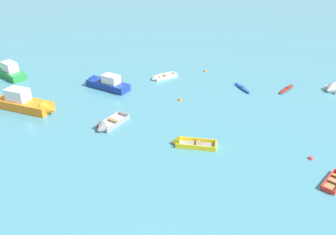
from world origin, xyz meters
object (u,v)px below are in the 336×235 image
rowboat_yellow_distant_center (185,143)px  mooring_buoy_between_boats_left (311,159)px  rowboat_white_cluster_inner (159,78)px  motor_launch_deep_blue_outer_left (105,83)px  mooring_buoy_trailing (205,72)px  kayak_maroon_near_camera (287,89)px  motor_launch_orange_center (28,103)px  kayak_blue_far_back (242,88)px  motor_launch_green_cluster_outer (7,71)px  rowboat_grey_foreground_center (106,126)px  rowboat_white_back_row_right (334,89)px  mooring_buoy_midfield (180,100)px

rowboat_yellow_distant_center → mooring_buoy_between_boats_left: size_ratio=9.21×
rowboat_white_cluster_inner → mooring_buoy_between_boats_left: bearing=-48.3°
motor_launch_deep_blue_outer_left → mooring_buoy_trailing: 12.27m
kayak_maroon_near_camera → motor_launch_orange_center: bearing=-164.7°
kayak_blue_far_back → motor_launch_orange_center: bearing=-161.8°
mooring_buoy_between_boats_left → motor_launch_green_cluster_outer: bearing=155.0°
rowboat_grey_foreground_center → mooring_buoy_between_boats_left: size_ratio=9.38×
rowboat_white_back_row_right → kayak_maroon_near_camera: bearing=-176.8°
rowboat_white_cluster_inner → kayak_blue_far_back: bearing=-11.8°
rowboat_grey_foreground_center → mooring_buoy_midfield: rowboat_grey_foreground_center is taller
motor_launch_green_cluster_outer → rowboat_white_back_row_right: motor_launch_green_cluster_outer is taller
mooring_buoy_midfield → rowboat_yellow_distant_center: bearing=-83.9°
kayak_maroon_near_camera → rowboat_yellow_distant_center: bearing=-130.8°
kayak_blue_far_back → motor_launch_orange_center: (-20.75, -6.82, 0.50)m
motor_launch_green_cluster_outer → kayak_maroon_near_camera: bearing=-2.6°
motor_launch_orange_center → mooring_buoy_trailing: size_ratio=16.81×
motor_launch_orange_center → mooring_buoy_trailing: bearing=34.8°
rowboat_white_cluster_inner → mooring_buoy_midfield: 6.03m
rowboat_yellow_distant_center → mooring_buoy_between_boats_left: (9.57, -1.08, -0.19)m
motor_launch_deep_blue_outer_left → rowboat_yellow_distant_center: bearing=-49.9°
kayak_maroon_near_camera → rowboat_white_back_row_right: bearing=3.2°
rowboat_yellow_distant_center → mooring_buoy_trailing: rowboat_yellow_distant_center is taller
kayak_blue_far_back → motor_launch_green_cluster_outer: bearing=176.7°
kayak_blue_far_back → mooring_buoy_between_boats_left: 13.47m
motor_launch_green_cluster_outer → kayak_maroon_near_camera: motor_launch_green_cluster_outer is taller
rowboat_white_cluster_inner → motor_launch_orange_center: size_ratio=0.46×
motor_launch_deep_blue_outer_left → motor_launch_orange_center: motor_launch_orange_center is taller
rowboat_white_cluster_inner → mooring_buoy_trailing: (5.27, 2.93, -0.16)m
motor_launch_deep_blue_outer_left → rowboat_grey_foreground_center: bearing=-75.8°
rowboat_grey_foreground_center → motor_launch_orange_center: bearing=160.7°
kayak_maroon_near_camera → mooring_buoy_midfield: bearing=-162.3°
rowboat_yellow_distant_center → mooring_buoy_midfield: bearing=96.1°
motor_launch_deep_blue_outer_left → mooring_buoy_midfield: bearing=-16.7°
rowboat_grey_foreground_center → kayak_maroon_near_camera: bearing=29.7°
rowboat_white_cluster_inner → rowboat_white_back_row_right: (18.87, -1.54, 0.04)m
motor_launch_deep_blue_outer_left → kayak_maroon_near_camera: motor_launch_deep_blue_outer_left is taller
rowboat_grey_foreground_center → rowboat_white_back_row_right: (22.15, 10.10, 0.01)m
rowboat_grey_foreground_center → mooring_buoy_midfield: bearing=46.1°
kayak_blue_far_back → rowboat_white_cluster_inner: bearing=168.2°
rowboat_white_cluster_inner → motor_launch_deep_blue_outer_left: size_ratio=0.55×
motor_launch_green_cluster_outer → motor_launch_orange_center: (6.20, -8.36, 0.05)m
kayak_blue_far_back → kayak_maroon_near_camera: size_ratio=1.05×
motor_launch_orange_center → mooring_buoy_trailing: motor_launch_orange_center is taller
motor_launch_green_cluster_outer → rowboat_yellow_distant_center: size_ratio=1.49×
motor_launch_green_cluster_outer → rowboat_white_back_row_right: bearing=-1.8°
rowboat_grey_foreground_center → motor_launch_deep_blue_outer_left: size_ratio=0.68×
kayak_blue_far_back → rowboat_white_back_row_right: (9.63, 0.39, 0.06)m
motor_launch_orange_center → mooring_buoy_between_boats_left: bearing=-13.8°
motor_launch_green_cluster_outer → rowboat_grey_foreground_center: size_ratio=1.47×
motor_launch_green_cluster_outer → mooring_buoy_trailing: motor_launch_green_cluster_outer is taller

